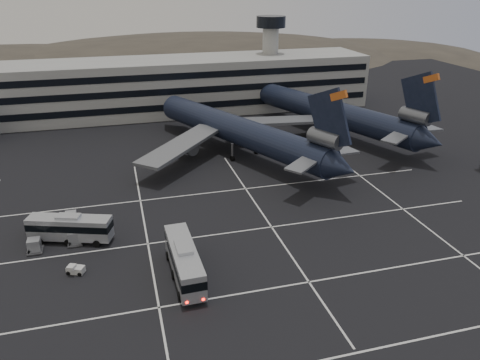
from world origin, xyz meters
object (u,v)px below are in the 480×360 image
(trijet_main, at_px, (240,131))
(uld_cluster, at_px, (54,231))
(tug_a, at_px, (38,229))
(bus_far, at_px, (70,227))
(bus_near, at_px, (184,260))

(trijet_main, height_order, uld_cluster, trijet_main)
(trijet_main, distance_m, tug_a, 43.22)
(trijet_main, bearing_deg, bus_far, -164.63)
(bus_far, relative_size, tug_a, 4.15)
(bus_near, distance_m, uld_cluster, 21.74)
(bus_near, relative_size, uld_cluster, 1.37)
(trijet_main, bearing_deg, bus_near, -139.11)
(bus_near, xyz_separation_m, tug_a, (-18.66, 16.12, -1.74))
(bus_far, xyz_separation_m, uld_cluster, (-2.44, 1.79, -1.29))
(bus_near, relative_size, bus_far, 1.09)
(bus_far, distance_m, tug_a, 6.18)
(bus_near, distance_m, bus_far, 18.68)
(tug_a, bearing_deg, uld_cluster, -58.95)
(trijet_main, xyz_separation_m, tug_a, (-36.27, -23.06, -4.55))
(trijet_main, relative_size, bus_far, 4.65)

